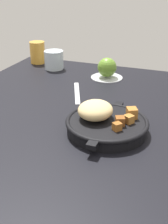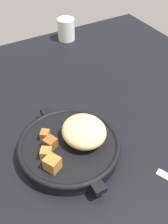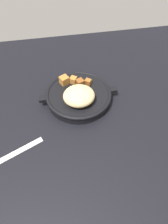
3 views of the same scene
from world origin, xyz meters
The scene contains 3 objects.
ground_plane centered at (0.00, 0.00, -1.20)cm, with size 114.25×100.49×2.40cm, color black.
cast_iron_skillet centered at (-1.54, -6.97, 2.71)cm, with size 26.65×22.36×8.06cm.
white_creamer_pitcher centered at (-49.82, 16.30, 3.84)cm, with size 6.05×6.05×7.68cm, color white.
Camera 2 is at (33.68, -23.86, 47.80)cm, focal length 43.75 mm.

